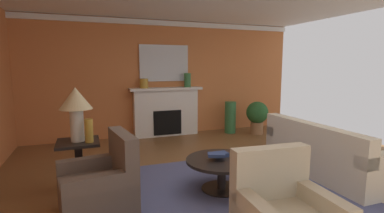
{
  "coord_description": "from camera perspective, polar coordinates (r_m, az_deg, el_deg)",
  "views": [
    {
      "loc": [
        -1.84,
        -3.7,
        1.73
      ],
      "look_at": [
        -0.03,
        1.15,
        1.0
      ],
      "focal_mm": 26.88,
      "sensor_mm": 36.0,
      "label": 1
    }
  ],
  "objects": [
    {
      "name": "ground_plane",
      "position": [
        4.49,
        5.68,
        -14.72
      ],
      "size": [
        8.56,
        8.56,
        0.0
      ],
      "primitive_type": "plane",
      "color": "brown"
    },
    {
      "name": "wall_fireplace",
      "position": [
        7.3,
        -5.88,
        5.56
      ],
      "size": [
        7.16,
        0.12,
        2.84
      ],
      "primitive_type": "cube",
      "color": "#CC723D",
      "rests_on": "ground_plane"
    },
    {
      "name": "crown_moulding",
      "position": [
        7.29,
        -5.87,
        16.13
      ],
      "size": [
        7.16,
        0.08,
        0.12
      ],
      "primitive_type": "cube",
      "color": "white"
    },
    {
      "name": "area_rug",
      "position": [
        4.24,
        5.84,
        -16.04
      ],
      "size": [
        3.46,
        2.66,
        0.01
      ],
      "primitive_type": "cube",
      "color": "#4C517A",
      "rests_on": "ground_plane"
    },
    {
      "name": "fireplace",
      "position": [
        7.19,
        -5.16,
        -1.28
      ],
      "size": [
        1.8,
        0.35,
        1.21
      ],
      "color": "white",
      "rests_on": "ground_plane"
    },
    {
      "name": "mantel_mirror",
      "position": [
        7.22,
        -5.54,
        8.56
      ],
      "size": [
        1.23,
        0.04,
        0.89
      ],
      "primitive_type": "cube",
      "color": "silver"
    },
    {
      "name": "sofa",
      "position": [
        5.15,
        24.96,
        -8.89
      ],
      "size": [
        0.92,
        2.11,
        0.85
      ],
      "color": "beige",
      "rests_on": "ground_plane"
    },
    {
      "name": "armchair_near_window",
      "position": [
        3.67,
        -17.68,
        -15.23
      ],
      "size": [
        0.9,
        0.9,
        0.95
      ],
      "color": "brown",
      "rests_on": "ground_plane"
    },
    {
      "name": "coffee_table",
      "position": [
        4.12,
        5.91,
        -11.85
      ],
      "size": [
        1.0,
        1.0,
        0.45
      ],
      "color": "black",
      "rests_on": "ground_plane"
    },
    {
      "name": "side_table",
      "position": [
        4.39,
        -21.49,
        -10.2
      ],
      "size": [
        0.56,
        0.56,
        0.7
      ],
      "color": "black",
      "rests_on": "ground_plane"
    },
    {
      "name": "table_lamp",
      "position": [
        4.21,
        -22.07,
        0.53
      ],
      "size": [
        0.44,
        0.44,
        0.75
      ],
      "color": "beige",
      "rests_on": "side_table"
    },
    {
      "name": "vase_on_side_table",
      "position": [
        4.15,
        -19.77,
        -4.55
      ],
      "size": [
        0.11,
        0.11,
        0.32
      ],
      "primitive_type": "cylinder",
      "color": "#B7892D",
      "rests_on": "side_table"
    },
    {
      "name": "vase_tall_corner",
      "position": [
        7.55,
        7.6,
        -2.12
      ],
      "size": [
        0.29,
        0.29,
        0.82
      ],
      "primitive_type": "cylinder",
      "color": "#33703D",
      "rests_on": "ground_plane"
    },
    {
      "name": "vase_mantel_right",
      "position": [
        7.22,
        -0.91,
        5.25
      ],
      "size": [
        0.17,
        0.17,
        0.35
      ],
      "primitive_type": "cylinder",
      "color": "#33703D",
      "rests_on": "fireplace"
    },
    {
      "name": "vase_mantel_left",
      "position": [
        6.94,
        -9.53,
        4.53
      ],
      "size": [
        0.2,
        0.2,
        0.23
      ],
      "primitive_type": "cylinder",
      "color": "#B7892D",
      "rests_on": "fireplace"
    },
    {
      "name": "book_red_cover",
      "position": [
        4.19,
        5.76,
        -9.41
      ],
      "size": [
        0.19,
        0.16,
        0.06
      ],
      "primitive_type": "cube",
      "rotation": [
        0.0,
        0.0,
        -0.01
      ],
      "color": "navy",
      "rests_on": "coffee_table"
    },
    {
      "name": "book_art_folio",
      "position": [
        4.0,
        4.86,
        -9.54
      ],
      "size": [
        0.27,
        0.22,
        0.04
      ],
      "primitive_type": "cube",
      "rotation": [
        0.0,
        0.0,
        -0.34
      ],
      "color": "navy",
      "rests_on": "coffee_table"
    },
    {
      "name": "potted_plant",
      "position": [
        7.56,
        12.81,
        -1.61
      ],
      "size": [
        0.56,
        0.56,
        0.83
      ],
      "color": "#A8754C",
      "rests_on": "ground_plane"
    }
  ]
}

